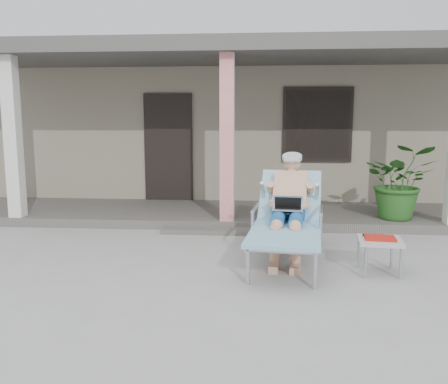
{
  "coord_description": "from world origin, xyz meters",
  "views": [
    {
      "loc": [
        0.55,
        -5.3,
        1.78
      ],
      "look_at": [
        0.08,
        0.6,
        0.85
      ],
      "focal_mm": 38.0,
      "sensor_mm": 36.0,
      "label": 1
    }
  ],
  "objects": [
    {
      "name": "potted_palm",
      "position": [
        2.78,
        2.49,
        0.76
      ],
      "size": [
        1.27,
        1.15,
        1.22
      ],
      "primitive_type": "imported",
      "rotation": [
        0.0,
        0.0,
        -0.2
      ],
      "color": "#26591E",
      "rests_on": "porch_deck"
    },
    {
      "name": "side_table",
      "position": [
        1.91,
        0.1,
        0.37
      ],
      "size": [
        0.53,
        0.53,
        0.43
      ],
      "rotation": [
        0.0,
        0.0,
        -0.11
      ],
      "color": "#AEAEA9",
      "rests_on": "ground"
    },
    {
      "name": "porch_step",
      "position": [
        0.0,
        1.85,
        0.04
      ],
      "size": [
        2.0,
        0.3,
        0.07
      ],
      "primitive_type": "cube",
      "color": "#605B56",
      "rests_on": "ground"
    },
    {
      "name": "house",
      "position": [
        0.0,
        6.5,
        1.67
      ],
      "size": [
        10.4,
        5.4,
        3.3
      ],
      "color": "gray",
      "rests_on": "ground"
    },
    {
      "name": "lounger",
      "position": [
        0.89,
        0.61,
        0.86
      ],
      "size": [
        1.04,
        2.21,
        1.4
      ],
      "rotation": [
        0.0,
        0.0,
        -0.11
      ],
      "color": "#B7B7BC",
      "rests_on": "ground"
    },
    {
      "name": "porch_deck",
      "position": [
        0.0,
        3.0,
        0.07
      ],
      "size": [
        10.0,
        2.0,
        0.15
      ],
      "primitive_type": "cube",
      "color": "#605B56",
      "rests_on": "ground"
    },
    {
      "name": "ground",
      "position": [
        0.0,
        0.0,
        0.0
      ],
      "size": [
        60.0,
        60.0,
        0.0
      ],
      "primitive_type": "plane",
      "color": "#9E9E99",
      "rests_on": "ground"
    },
    {
      "name": "porch_overhang",
      "position": [
        0.0,
        2.95,
        2.79
      ],
      "size": [
        10.0,
        2.3,
        2.85
      ],
      "color": "silver",
      "rests_on": "porch_deck"
    }
  ]
}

